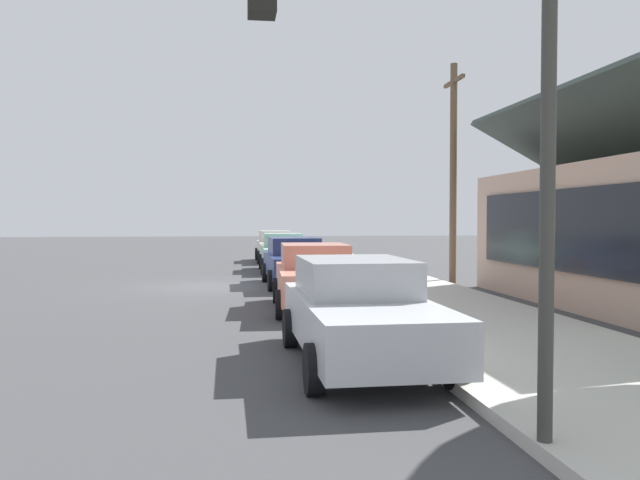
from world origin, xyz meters
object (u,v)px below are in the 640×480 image
utility_pole_wooden (453,169)px  car_seafoam (283,252)px  car_navy (295,261)px  car_silver (359,310)px  fire_hydrant_red (337,270)px  car_ivory (275,246)px  car_coral (316,276)px  traffic_light_main (436,76)px

utility_pole_wooden → car_seafoam: bearing=-137.7°
car_navy → car_silver: (11.49, -0.11, 0.00)m
car_seafoam → fire_hydrant_red: size_ratio=6.60×
car_ivory → car_silver: 23.36m
car_seafoam → car_silver: size_ratio=0.95×
utility_pole_wooden → fire_hydrant_red: utility_pole_wooden is taller
car_ivory → car_seafoam: size_ratio=1.00×
car_coral → utility_pole_wooden: 8.40m
car_ivory → car_silver: size_ratio=0.95×
car_seafoam → fire_hydrant_red: (5.83, 1.38, -0.32)m
car_navy → car_coral: size_ratio=1.03×
traffic_light_main → utility_pole_wooden: utility_pole_wooden is taller
traffic_light_main → fire_hydrant_red: size_ratio=7.32×
car_ivory → traffic_light_main: (27.38, -0.34, 2.68)m
car_silver → utility_pole_wooden: size_ratio=0.65×
car_coral → fire_hydrant_red: 5.84m
car_navy → car_coral: 5.61m
car_seafoam → utility_pole_wooden: (5.91, 5.38, 3.11)m
car_navy → utility_pole_wooden: 6.27m
fire_hydrant_red → car_ivory: bearing=-173.6°
car_seafoam → utility_pole_wooden: utility_pole_wooden is taller
car_ivory → car_seafoam: (6.01, -0.06, -0.00)m
car_navy → fire_hydrant_red: 1.47m
car_ivory → car_coral: bearing=-0.6°
car_ivory → car_coral: same height
car_ivory → car_coral: size_ratio=1.03×
car_seafoam → car_coral: (11.47, -0.08, -0.00)m
car_seafoam → utility_pole_wooden: 8.58m
car_ivory → utility_pole_wooden: bearing=24.0°
car_navy → traffic_light_main: bearing=-1.8°
car_coral → fire_hydrant_red: size_ratio=6.41×
car_navy → fire_hydrant_red: size_ratio=6.61×
car_navy → car_coral: (5.61, -0.03, -0.00)m
utility_pole_wooden → car_coral: bearing=-44.5°
car_ivory → car_navy: size_ratio=1.00×
car_ivory → car_silver: bearing=-0.6°
car_navy → fire_hydrant_red: (-0.03, 1.44, -0.32)m
car_ivory → car_navy: (11.87, -0.12, 0.00)m
car_ivory → utility_pole_wooden: (11.92, 5.32, 3.11)m
car_navy → car_silver: bearing=-1.5°
car_navy → car_coral: bearing=-1.3°
car_ivory → utility_pole_wooden: 13.42m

